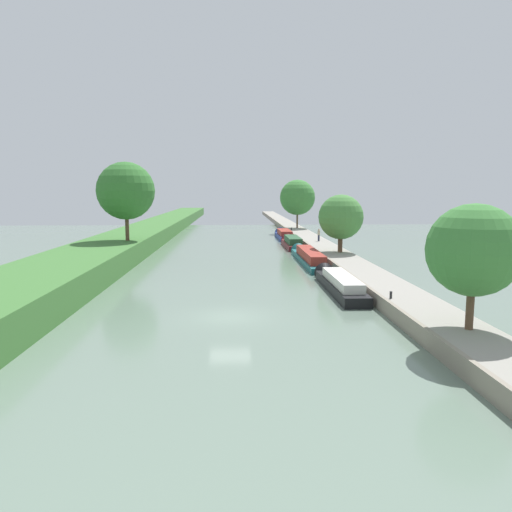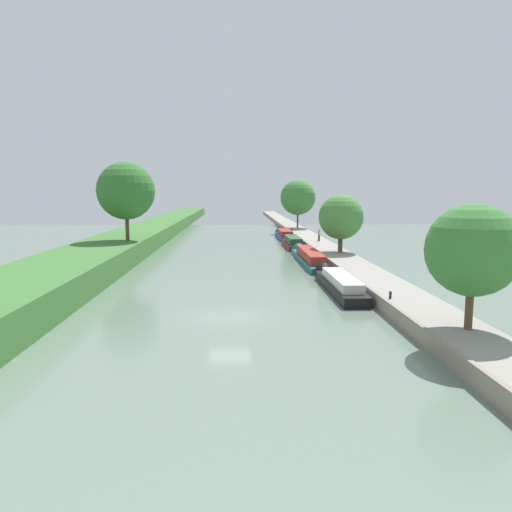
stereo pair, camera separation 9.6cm
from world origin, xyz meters
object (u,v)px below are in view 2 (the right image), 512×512
at_px(narrowboat_black, 338,283).
at_px(narrowboat_blue, 284,235).
at_px(mooring_bollard_near, 390,295).
at_px(narrowboat_maroon, 292,243).
at_px(narrowboat_teal, 308,257).
at_px(mooring_bollard_far, 292,229).
at_px(person_walking, 319,235).

distance_m(narrowboat_black, narrowboat_blue, 41.19).
bearing_deg(narrowboat_black, mooring_bollard_near, -75.96).
relative_size(narrowboat_maroon, narrowboat_blue, 0.97).
xyz_separation_m(narrowboat_teal, mooring_bollard_far, (1.84, 31.08, 0.56)).
bearing_deg(mooring_bollard_far, narrowboat_blue, -111.22).
bearing_deg(narrowboat_blue, narrowboat_maroon, -90.62).
bearing_deg(narrowboat_maroon, narrowboat_black, -89.70).
relative_size(narrowboat_teal, narrowboat_maroon, 1.47).
height_order(narrowboat_blue, mooring_bollard_far, narrowboat_blue).
relative_size(narrowboat_teal, mooring_bollard_far, 35.92).
height_order(narrowboat_maroon, mooring_bollard_far, narrowboat_maroon).
bearing_deg(mooring_bollard_far, narrowboat_teal, -93.39).
xyz_separation_m(narrowboat_black, mooring_bollard_far, (1.76, 45.78, 0.59)).
bearing_deg(narrowboat_black, mooring_bollard_far, 87.80).
relative_size(narrowboat_blue, mooring_bollard_near, 25.25).
bearing_deg(narrowboat_maroon, narrowboat_blue, 89.38).
xyz_separation_m(narrowboat_maroon, mooring_bollard_far, (1.91, 16.82, 0.55)).
distance_m(narrowboat_teal, mooring_bollard_far, 31.14).
relative_size(mooring_bollard_near, mooring_bollard_far, 1.00).
bearing_deg(person_walking, mooring_bollard_far, 94.90).
height_order(narrowboat_maroon, narrowboat_blue, narrowboat_maroon).
distance_m(narrowboat_maroon, person_walking, 3.89).
bearing_deg(mooring_bollard_far, person_walking, -85.10).
height_order(narrowboat_teal, narrowboat_blue, narrowboat_blue).
bearing_deg(person_walking, narrowboat_maroon, 159.65).
bearing_deg(narrowboat_black, narrowboat_teal, 90.32).
bearing_deg(narrowboat_teal, mooring_bollard_near, -85.15).
distance_m(narrowboat_black, narrowboat_teal, 14.70).
bearing_deg(mooring_bollard_near, narrowboat_maroon, 93.04).
bearing_deg(narrowboat_blue, mooring_bollard_near, -87.88).
distance_m(narrowboat_black, person_walking, 27.90).
bearing_deg(mooring_bollard_near, narrowboat_blue, 92.12).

